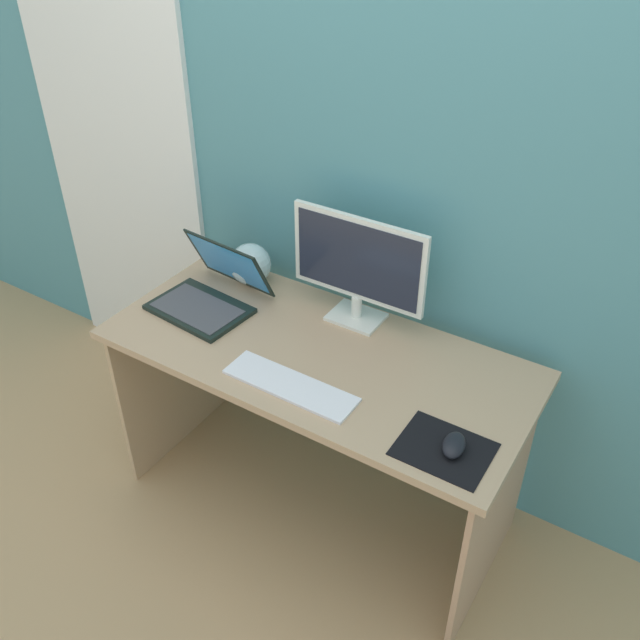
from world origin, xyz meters
name	(u,v)px	position (x,y,z in m)	size (l,w,h in m)	color
ground_plane	(317,500)	(0.00, 0.00, 0.00)	(8.00, 8.00, 0.00)	tan
wall_back	(382,154)	(0.00, 0.39, 1.25)	(6.00, 0.04, 2.50)	teal
door_left	(119,154)	(-1.18, 0.36, 1.01)	(0.82, 0.02, 2.02)	white
desk	(317,386)	(0.00, 0.00, 0.57)	(1.39, 0.63, 0.72)	tan
monitor	(358,266)	(0.02, 0.22, 0.93)	(0.48, 0.14, 0.38)	silver
laptop	(209,293)	(-0.46, 0.03, 0.76)	(0.36, 0.35, 0.22)	black
fishbowl	(250,264)	(-0.43, 0.23, 0.79)	(0.15, 0.15, 0.15)	silver
keyboard_external	(290,385)	(0.03, -0.19, 0.72)	(0.43, 0.12, 0.01)	white
mousepad	(444,449)	(0.52, -0.18, 0.72)	(0.25, 0.20, 0.00)	black
mouse	(454,445)	(0.55, -0.17, 0.74)	(0.06, 0.10, 0.04)	black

